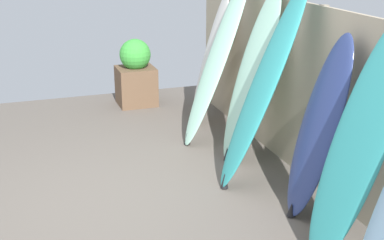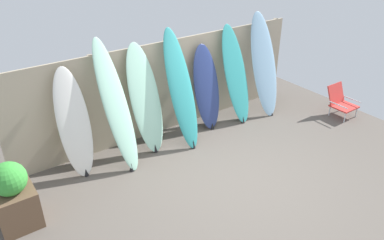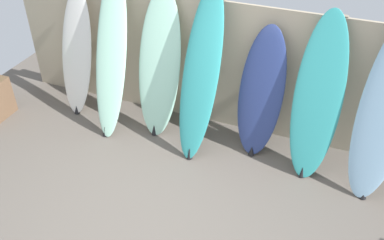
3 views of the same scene
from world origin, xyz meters
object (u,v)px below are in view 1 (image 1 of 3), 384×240
surfboard_white_0 (210,60)px  surfboard_seafoam_2 (251,78)px  surfboard_teal_5 (359,143)px  surfboard_seafoam_1 (217,58)px  surfboard_teal_3 (263,86)px  surfboard_navy_4 (318,129)px  planter_box (136,74)px

surfboard_white_0 → surfboard_seafoam_2: bearing=-0.3°
surfboard_teal_5 → surfboard_seafoam_1: bearing=-178.1°
surfboard_seafoam_1 → surfboard_seafoam_2: 0.65m
surfboard_white_0 → surfboard_teal_3: (1.93, -0.18, 0.16)m
surfboard_seafoam_1 → surfboard_navy_4: size_ratio=1.28×
surfboard_teal_3 → planter_box: size_ratio=2.11×
surfboard_teal_5 → planter_box: (-4.49, -0.66, -0.50)m
surfboard_navy_4 → surfboard_teal_5: (0.68, -0.08, 0.13)m
surfboard_white_0 → planter_box: surfboard_white_0 is taller
surfboard_seafoam_2 → surfboard_teal_3: size_ratio=0.92×
surfboard_seafoam_1 → surfboard_navy_4: 2.01m
surfboard_seafoam_1 → surfboard_white_0: bearing=166.7°
surfboard_seafoam_1 → surfboard_teal_5: bearing=1.9°
surfboard_white_0 → surfboard_seafoam_1: surfboard_seafoam_1 is taller
surfboard_navy_4 → planter_box: (-3.81, -0.74, -0.37)m
surfboard_navy_4 → surfboard_teal_5: bearing=-6.7°
surfboard_seafoam_1 → surfboard_seafoam_2: size_ratio=1.11×
surfboard_teal_5 → surfboard_navy_4: bearing=173.3°
surfboard_seafoam_1 → planter_box: size_ratio=2.15×
surfboard_white_0 → surfboard_seafoam_1: 0.71m
surfboard_navy_4 → planter_box: surfboard_navy_4 is taller
surfboard_white_0 → surfboard_navy_4: 2.66m
surfboard_seafoam_2 → surfboard_navy_4: surfboard_seafoam_2 is taller
surfboard_seafoam_1 → surfboard_seafoam_2: bearing=13.6°
surfboard_seafoam_1 → planter_box: bearing=-162.5°
surfboard_seafoam_2 → surfboard_teal_5: size_ratio=0.99×
planter_box → surfboard_teal_3: bearing=10.2°
surfboard_seafoam_1 → surfboard_teal_5: size_ratio=1.10×
surfboard_seafoam_2 → surfboard_teal_3: bearing=-14.9°
surfboard_teal_3 → planter_box: surfboard_teal_3 is taller
surfboard_teal_5 → surfboard_white_0: bearing=178.8°
surfboard_seafoam_2 → planter_box: (-2.45, -0.73, -0.49)m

